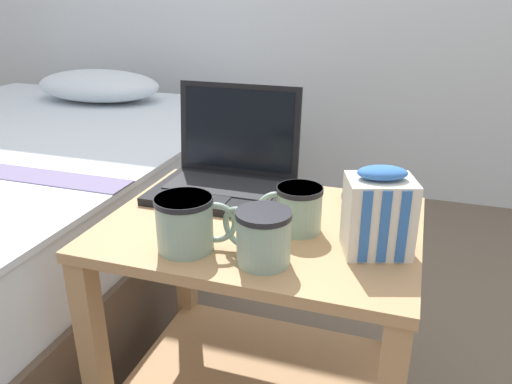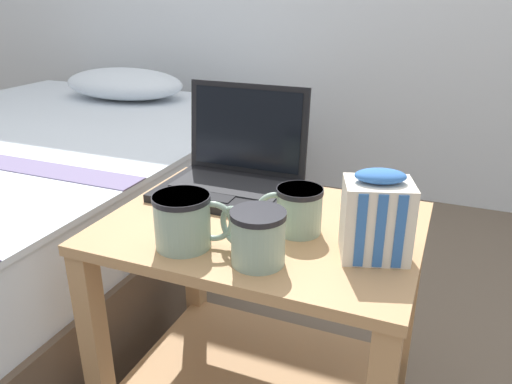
% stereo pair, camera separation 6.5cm
% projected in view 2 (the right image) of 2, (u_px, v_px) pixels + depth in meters
% --- Properties ---
extents(bedside_table, '(0.63, 0.47, 0.54)m').
position_uv_depth(bedside_table, '(262.00, 303.00, 1.09)').
color(bedside_table, tan).
rests_on(bedside_table, ground_plane).
extents(laptop, '(0.30, 0.25, 0.23)m').
position_uv_depth(laptop, '(234.00, 170.00, 1.17)').
color(laptop, black).
rests_on(laptop, bedside_table).
extents(mug_front_left, '(0.15, 0.11, 0.10)m').
position_uv_depth(mug_front_left, '(184.00, 218.00, 0.90)').
color(mug_front_left, '#8CA593').
rests_on(mug_front_left, bedside_table).
extents(mug_front_right, '(0.12, 0.09, 0.09)m').
position_uv_depth(mug_front_right, '(298.00, 208.00, 0.96)').
color(mug_front_right, '#8CA593').
rests_on(mug_front_right, bedside_table).
extents(mug_mid_center, '(0.13, 0.10, 0.10)m').
position_uv_depth(mug_mid_center, '(257.00, 234.00, 0.85)').
color(mug_mid_center, '#8CA593').
rests_on(mug_mid_center, bedside_table).
extents(snack_bag, '(0.14, 0.12, 0.16)m').
position_uv_depth(snack_bag, '(376.00, 217.00, 0.86)').
color(snack_bag, silver).
rests_on(snack_bag, bedside_table).
extents(cell_phone, '(0.10, 0.15, 0.01)m').
position_uv_depth(cell_phone, '(363.00, 210.00, 1.06)').
color(cell_phone, black).
rests_on(cell_phone, bedside_table).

